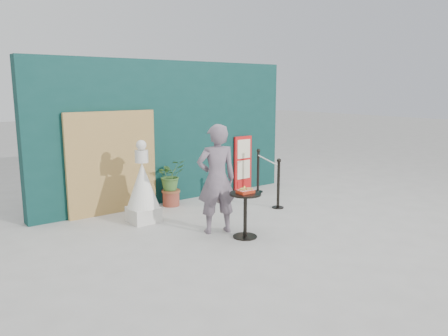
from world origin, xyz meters
TOP-DOWN VIEW (x-y plane):
  - ground at (0.00, 0.00)m, footprint 60.00×60.00m
  - back_wall at (0.00, 3.15)m, footprint 6.00×0.30m
  - bamboo_fence at (-1.40, 2.94)m, footprint 1.80×0.08m
  - woman at (-0.48, 0.77)m, footprint 0.78×0.64m
  - menu_board at (1.90, 2.95)m, footprint 0.50×0.07m
  - statue at (-1.21, 2.06)m, footprint 0.59×0.59m
  - cafe_table at (-0.26, 0.28)m, footprint 0.52×0.52m
  - food_basket at (-0.26, 0.28)m, footprint 0.26×0.19m
  - planter at (-0.24, 2.72)m, footprint 0.57×0.50m
  - stanchion_barrier at (1.73, 1.89)m, footprint 0.84×1.54m

SIDE VIEW (x-z plane):
  - ground at x=0.00m, z-range 0.00..0.00m
  - stanchion_barrier at x=1.73m, z-range -0.02..1.01m
  - cafe_table at x=-0.26m, z-range 0.12..0.87m
  - planter at x=-0.24m, z-range 0.08..1.05m
  - statue at x=-1.21m, z-range -0.14..1.38m
  - menu_board at x=1.90m, z-range 0.00..1.30m
  - food_basket at x=-0.26m, z-range 0.73..0.84m
  - woman at x=-0.48m, z-range 0.00..1.85m
  - bamboo_fence at x=-1.40m, z-range 0.00..2.00m
  - back_wall at x=0.00m, z-range 0.00..3.00m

